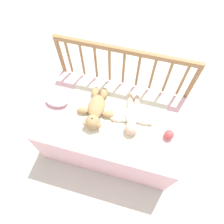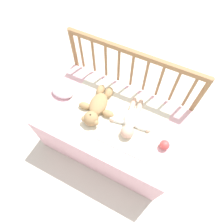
% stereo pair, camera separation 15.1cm
% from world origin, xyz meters
% --- Properties ---
extents(ground_plane, '(12.00, 12.00, 0.00)m').
position_xyz_m(ground_plane, '(0.00, 0.00, 0.00)').
color(ground_plane, silver).
extents(crib_mattress, '(1.12, 0.68, 0.47)m').
position_xyz_m(crib_mattress, '(0.00, 0.00, 0.23)').
color(crib_mattress, '#EDB7C6').
rests_on(crib_mattress, ground_plane).
extents(crib_rail, '(1.12, 0.04, 0.84)m').
position_xyz_m(crib_rail, '(-0.00, 0.36, 0.59)').
color(crib_rail, '#997047').
rests_on(crib_rail, ground_plane).
extents(blanket, '(0.78, 0.51, 0.01)m').
position_xyz_m(blanket, '(0.02, 0.04, 0.47)').
color(blanket, silver).
rests_on(blanket, crib_mattress).
extents(teddy_bear, '(0.30, 0.40, 0.12)m').
position_xyz_m(teddy_bear, '(-0.13, 0.01, 0.51)').
color(teddy_bear, tan).
rests_on(teddy_bear, crib_mattress).
extents(baby, '(0.34, 0.37, 0.10)m').
position_xyz_m(baby, '(0.16, 0.03, 0.51)').
color(baby, white).
rests_on(baby, crib_mattress).
extents(small_pillow, '(0.20, 0.14, 0.06)m').
position_xyz_m(small_pillow, '(-0.46, 0.02, 0.50)').
color(small_pillow, silver).
rests_on(small_pillow, crib_mattress).
extents(toy_ball, '(0.07, 0.07, 0.07)m').
position_xyz_m(toy_ball, '(0.45, -0.05, 0.50)').
color(toy_ball, '#DB4C4C').
rests_on(toy_ball, crib_mattress).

